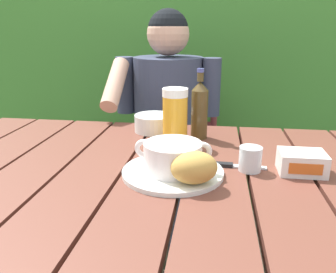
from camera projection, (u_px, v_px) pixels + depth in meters
dining_table at (155, 198)px, 0.95m from camera, size 1.47×0.89×0.77m
hedge_backdrop at (216, 53)px, 2.25m from camera, size 3.29×0.78×2.33m
chair_near_diner at (172, 157)px, 1.85m from camera, size 0.47×0.42×0.91m
person_eating at (166, 121)px, 1.59m from camera, size 0.48×0.47×1.22m
serving_plate at (173, 172)px, 0.88m from camera, size 0.26×0.26×0.01m
soup_bowl at (173, 156)px, 0.87m from camera, size 0.20×0.15×0.08m
bread_roll at (194, 168)px, 0.80m from camera, size 0.13×0.11×0.08m
beer_glass at (175, 117)px, 1.09m from camera, size 0.08×0.08×0.18m
beer_bottle at (199, 109)px, 1.15m from camera, size 0.06×0.06×0.24m
water_glass_small at (250, 159)px, 0.90m from camera, size 0.06×0.06×0.07m
butter_tub at (302, 162)px, 0.89m from camera, size 0.12×0.09×0.06m
table_knife at (232, 166)px, 0.93m from camera, size 0.15×0.02×0.01m
diner_bowl at (154, 123)px, 1.24m from camera, size 0.14×0.14×0.06m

